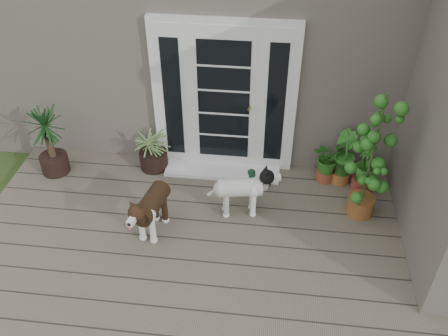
# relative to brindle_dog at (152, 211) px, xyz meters

# --- Properties ---
(deck) EXTENTS (6.20, 4.60, 0.12)m
(deck) POSITION_rel_brindle_dog_xyz_m (0.88, -0.75, -0.39)
(deck) COLOR #6B5B4C
(deck) RESTS_ON ground
(house_main) EXTENTS (7.40, 4.00, 3.10)m
(house_main) POSITION_rel_brindle_dog_xyz_m (0.88, 3.50, 1.10)
(house_main) COLOR #665E54
(house_main) RESTS_ON ground
(door_unit) EXTENTS (1.90, 0.14, 2.15)m
(door_unit) POSITION_rel_brindle_dog_xyz_m (0.68, 1.45, 0.75)
(door_unit) COLOR white
(door_unit) RESTS_ON deck
(door_step) EXTENTS (1.60, 0.40, 0.05)m
(door_step) POSITION_rel_brindle_dog_xyz_m (0.68, 1.25, -0.30)
(door_step) COLOR white
(door_step) RESTS_ON deck
(brindle_dog) EXTENTS (0.48, 0.83, 0.65)m
(brindle_dog) POSITION_rel_brindle_dog_xyz_m (0.00, 0.00, 0.00)
(brindle_dog) COLOR #322012
(brindle_dog) RESTS_ON deck
(white_dog) EXTENTS (0.78, 0.44, 0.61)m
(white_dog) POSITION_rel_brindle_dog_xyz_m (1.00, 0.44, -0.02)
(white_dog) COLOR white
(white_dog) RESTS_ON deck
(spider_plant) EXTENTS (0.87, 0.87, 0.70)m
(spider_plant) POSITION_rel_brindle_dog_xyz_m (-0.30, 1.25, 0.02)
(spider_plant) COLOR #98A867
(spider_plant) RESTS_ON deck
(yucca) EXTENTS (0.96, 0.96, 1.06)m
(yucca) POSITION_rel_brindle_dog_xyz_m (-1.66, 0.99, 0.20)
(yucca) COLOR #143311
(yucca) RESTS_ON deck
(herb_a) EXTENTS (0.60, 0.60, 0.54)m
(herb_a) POSITION_rel_brindle_dog_xyz_m (2.11, 1.25, -0.06)
(herb_a) COLOR #17521B
(herb_a) RESTS_ON deck
(herb_b) EXTENTS (0.49, 0.49, 0.57)m
(herb_b) POSITION_rel_brindle_dog_xyz_m (2.32, 1.25, -0.04)
(herb_b) COLOR #235317
(herb_b) RESTS_ON deck
(herb_c) EXTENTS (0.45, 0.45, 0.55)m
(herb_c) POSITION_rel_brindle_dog_xyz_m (2.60, 1.11, -0.05)
(herb_c) COLOR #1C6321
(herb_c) RESTS_ON deck
(sapling) EXTENTS (0.65, 0.65, 1.78)m
(sapling) POSITION_rel_brindle_dog_xyz_m (2.52, 0.63, 0.56)
(sapling) COLOR #224F16
(sapling) RESTS_ON deck
(clog_left) EXTENTS (0.18, 0.30, 0.08)m
(clog_left) POSITION_rel_brindle_dog_xyz_m (1.11, 1.13, -0.28)
(clog_left) COLOR #13301B
(clog_left) RESTS_ON deck
(clog_right) EXTENTS (0.27, 0.32, 0.09)m
(clog_right) POSITION_rel_brindle_dog_xyz_m (1.33, 1.06, -0.28)
(clog_right) COLOR black
(clog_right) RESTS_ON deck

